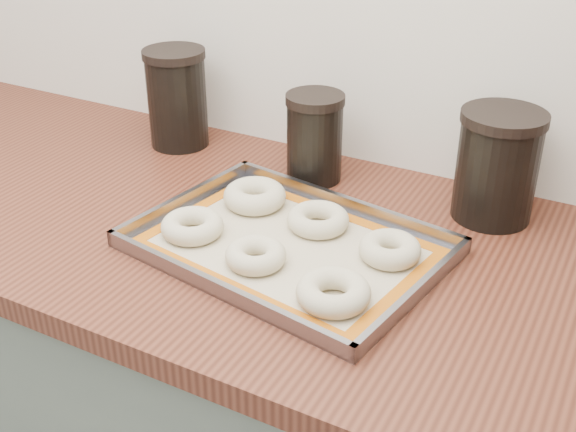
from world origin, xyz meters
The scene contains 12 objects.
countertop centered at (0.00, 1.68, 0.88)m, with size 3.06×0.68×0.04m, color #5D2C1C.
baking_tray centered at (0.04, 1.64, 0.91)m, with size 0.51×0.40×0.03m.
baking_mat centered at (0.04, 1.64, 0.90)m, with size 0.46×0.35×0.00m.
bagel_front_left centered at (-0.11, 1.60, 0.92)m, with size 0.10×0.10×0.03m, color beige.
bagel_front_mid centered at (0.02, 1.57, 0.92)m, with size 0.09×0.09×0.03m, color beige.
bagel_front_right centered at (0.17, 1.54, 0.92)m, with size 0.10×0.10×0.03m, color beige.
bagel_back_left centered at (-0.07, 1.73, 0.92)m, with size 0.11×0.11×0.04m, color beige.
bagel_back_mid centered at (0.06, 1.71, 0.92)m, with size 0.10×0.10×0.03m, color beige.
bagel_back_right centered at (0.19, 1.68, 0.92)m, with size 0.09×0.09×0.03m, color beige.
canister_left centered at (-0.35, 1.90, 1.00)m, with size 0.12×0.12×0.20m.
canister_mid centered at (-0.03, 1.88, 0.98)m, with size 0.11×0.11×0.16m.
canister_right centered at (0.29, 1.89, 0.99)m, with size 0.14×0.14×0.19m.
Camera 1 is at (0.49, 0.79, 1.50)m, focal length 45.00 mm.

